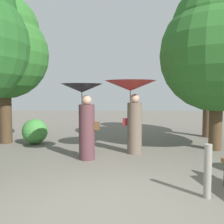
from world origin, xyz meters
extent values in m
plane|color=#6B665B|center=(0.00, 0.00, 0.00)|extent=(40.00, 40.00, 0.00)
cylinder|color=#563338|center=(-0.62, 2.63, 0.69)|extent=(0.40, 0.40, 1.39)
sphere|color=tan|center=(-0.62, 2.63, 1.50)|extent=(0.25, 0.25, 0.25)
cylinder|color=#333338|center=(-0.74, 2.65, 1.30)|extent=(0.02, 0.02, 0.78)
cone|color=black|center=(-0.74, 2.65, 1.80)|extent=(1.04, 1.04, 0.22)
cube|color=brown|center=(-0.36, 2.60, 0.86)|extent=(0.14, 0.10, 0.20)
cylinder|color=#6B5B4C|center=(0.62, 3.31, 0.71)|extent=(0.40, 0.40, 1.41)
sphere|color=tan|center=(0.62, 3.31, 1.53)|extent=(0.25, 0.25, 0.25)
cylinder|color=#333338|center=(0.50, 3.32, 1.33)|extent=(0.02, 0.02, 0.81)
cone|color=#B22D2D|center=(0.50, 3.32, 1.88)|extent=(1.41, 1.41, 0.28)
cube|color=maroon|center=(0.36, 3.34, 0.87)|extent=(0.14, 0.10, 0.20)
cylinder|color=#4C3823|center=(3.02, 3.81, 1.86)|extent=(0.37, 0.37, 3.73)
sphere|color=#2D6B28|center=(3.02, 3.81, 2.79)|extent=(3.32, 3.32, 3.32)
sphere|color=#2D6B28|center=(3.02, 3.81, 3.54)|extent=(2.65, 2.65, 2.65)
cylinder|color=#4C3823|center=(-3.60, 4.60, 1.95)|extent=(0.39, 0.39, 3.91)
sphere|color=#2D6B28|center=(-3.60, 4.60, 2.93)|extent=(2.89, 2.89, 2.89)
sphere|color=#2D6B28|center=(-3.60, 4.60, 3.71)|extent=(2.31, 2.31, 2.31)
cylinder|color=brown|center=(3.56, 6.01, 1.90)|extent=(0.38, 0.38, 3.80)
sphere|color=#235B23|center=(3.56, 6.01, 2.85)|extent=(2.34, 2.34, 2.34)
sphere|color=#235B23|center=(3.56, 6.01, 3.61)|extent=(1.87, 1.87, 1.87)
sphere|color=#428C3D|center=(-2.59, 4.50, 0.41)|extent=(0.83, 0.83, 0.83)
cylinder|color=gray|center=(1.62, 0.36, 0.44)|extent=(0.12, 0.12, 0.87)
camera|label=1|loc=(0.23, -3.61, 1.69)|focal=40.35mm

